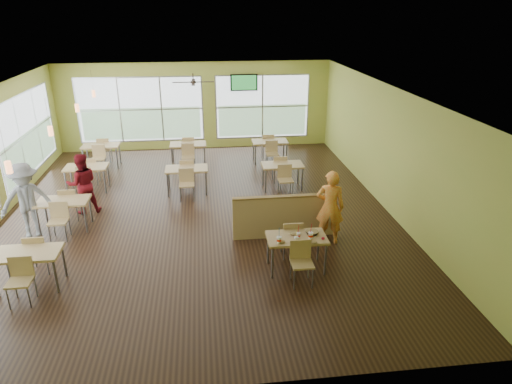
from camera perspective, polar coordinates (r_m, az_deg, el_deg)
room at (r=11.55m, az=-7.59°, el=4.59°), size 12.00×12.04×3.20m
window_bays at (r=14.81m, az=-17.91°, el=7.17°), size 9.24×10.24×2.38m
main_table at (r=9.33m, az=5.10°, el=-6.23°), size 1.22×1.52×0.87m
half_wall_divider at (r=10.65m, az=3.51°, el=-3.04°), size 2.40×0.14×1.04m
dining_tables at (r=13.53m, az=-11.82°, el=2.65°), size 6.92×8.72×0.87m
pendant_lights at (r=12.45m, az=-22.84°, el=8.42°), size 0.11×7.31×0.86m
ceiling_fan at (r=14.17m, az=-7.85°, el=13.47°), size 1.25×1.25×0.29m
tv_backwall at (r=17.18m, az=-1.52°, el=13.52°), size 1.00×0.07×0.60m
man_plaid at (r=10.40m, az=9.25°, el=-1.87°), size 0.73×0.59×1.74m
patron_maroon at (r=12.61m, az=-20.87°, el=0.98°), size 0.92×0.81×1.60m
patron_grey at (r=11.77m, az=-26.73°, el=-0.96°), size 1.32×0.99×1.81m
cup_blue at (r=8.98m, az=2.89°, el=-5.98°), size 0.10×0.10×0.37m
cup_yellow at (r=9.02m, az=5.05°, el=-5.95°), size 0.09×0.09×0.33m
cup_red_near at (r=9.19m, az=5.30°, el=-5.41°), size 0.09×0.09×0.33m
cup_red_far at (r=9.19m, az=6.85°, el=-5.41°), size 0.10×0.10×0.37m
food_basket at (r=9.41m, az=7.03°, el=-5.00°), size 0.27×0.27×0.06m
ketchup_cup at (r=9.25m, az=8.38°, el=-5.75°), size 0.06×0.06×0.03m
wrapper_left at (r=9.03m, az=3.13°, el=-6.19°), size 0.18×0.16×0.04m
wrapper_mid at (r=9.35m, az=4.83°, el=-5.15°), size 0.24×0.22×0.05m
wrapper_right at (r=9.07m, az=7.24°, el=-6.25°), size 0.14×0.13×0.03m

